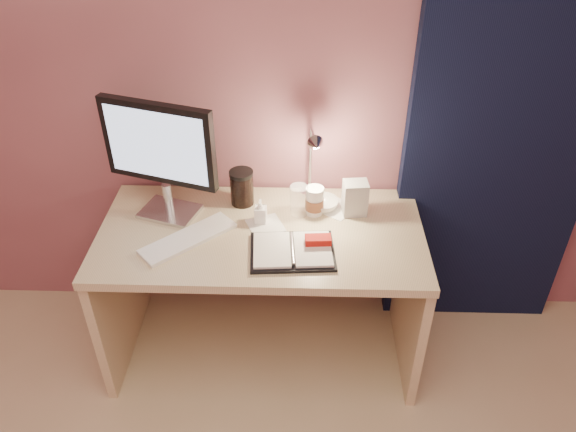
{
  "coord_description": "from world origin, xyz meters",
  "views": [
    {
      "loc": [
        0.17,
        -0.53,
        2.19
      ],
      "look_at": [
        0.12,
        1.33,
        0.85
      ],
      "focal_mm": 35.0,
      "sensor_mm": 36.0,
      "label": 1
    }
  ],
  "objects_px": {
    "coffee_cup": "(315,202)",
    "clear_cup": "(299,200)",
    "lotion_bottle": "(261,211)",
    "bowl": "(323,204)",
    "product_box": "(355,198)",
    "dark_jar": "(242,189)",
    "desk_lamp": "(308,160)",
    "planner": "(295,250)",
    "monitor": "(161,150)",
    "desk": "(263,261)",
    "keyboard": "(188,238)"
  },
  "relations": [
    {
      "from": "desk",
      "to": "bowl",
      "type": "relative_size",
      "value": 9.89
    },
    {
      "from": "planner",
      "to": "clear_cup",
      "type": "xyz_separation_m",
      "value": [
        0.01,
        0.28,
        0.06
      ]
    },
    {
      "from": "bowl",
      "to": "keyboard",
      "type": "bearing_deg",
      "value": -156.08
    },
    {
      "from": "monitor",
      "to": "coffee_cup",
      "type": "xyz_separation_m",
      "value": [
        0.65,
        0.02,
        -0.26
      ]
    },
    {
      "from": "keyboard",
      "to": "desk_lamp",
      "type": "distance_m",
      "value": 0.61
    },
    {
      "from": "bowl",
      "to": "dark_jar",
      "type": "relative_size",
      "value": 0.95
    },
    {
      "from": "desk",
      "to": "coffee_cup",
      "type": "relative_size",
      "value": 10.54
    },
    {
      "from": "coffee_cup",
      "to": "clear_cup",
      "type": "height_order",
      "value": "clear_cup"
    },
    {
      "from": "planner",
      "to": "desk_lamp",
      "type": "xyz_separation_m",
      "value": [
        0.05,
        0.35,
        0.22
      ]
    },
    {
      "from": "monitor",
      "to": "product_box",
      "type": "distance_m",
      "value": 0.86
    },
    {
      "from": "clear_cup",
      "to": "bowl",
      "type": "relative_size",
      "value": 1.0
    },
    {
      "from": "planner",
      "to": "clear_cup",
      "type": "bearing_deg",
      "value": 83.28
    },
    {
      "from": "monitor",
      "to": "coffee_cup",
      "type": "distance_m",
      "value": 0.7
    },
    {
      "from": "coffee_cup",
      "to": "bowl",
      "type": "relative_size",
      "value": 0.94
    },
    {
      "from": "dark_jar",
      "to": "desk_lamp",
      "type": "bearing_deg",
      "value": -0.65
    },
    {
      "from": "monitor",
      "to": "dark_jar",
      "type": "distance_m",
      "value": 0.41
    },
    {
      "from": "planner",
      "to": "product_box",
      "type": "distance_m",
      "value": 0.39
    },
    {
      "from": "lotion_bottle",
      "to": "dark_jar",
      "type": "distance_m",
      "value": 0.17
    },
    {
      "from": "monitor",
      "to": "lotion_bottle",
      "type": "bearing_deg",
      "value": 10.76
    },
    {
      "from": "desk",
      "to": "clear_cup",
      "type": "relative_size",
      "value": 9.9
    },
    {
      "from": "coffee_cup",
      "to": "clear_cup",
      "type": "xyz_separation_m",
      "value": [
        -0.07,
        -0.0,
        0.01
      ]
    },
    {
      "from": "planner",
      "to": "desk_lamp",
      "type": "bearing_deg",
      "value": 78.02
    },
    {
      "from": "dark_jar",
      "to": "desk_lamp",
      "type": "relative_size",
      "value": 0.4
    },
    {
      "from": "bowl",
      "to": "monitor",
      "type": "bearing_deg",
      "value": -174.89
    },
    {
      "from": "dark_jar",
      "to": "desk_lamp",
      "type": "xyz_separation_m",
      "value": [
        0.3,
        -0.0,
        0.16
      ]
    },
    {
      "from": "lotion_bottle",
      "to": "keyboard",
      "type": "bearing_deg",
      "value": -154.57
    },
    {
      "from": "coffee_cup",
      "to": "lotion_bottle",
      "type": "xyz_separation_m",
      "value": [
        -0.24,
        -0.07,
        -0.01
      ]
    },
    {
      "from": "monitor",
      "to": "coffee_cup",
      "type": "height_order",
      "value": "monitor"
    },
    {
      "from": "coffee_cup",
      "to": "product_box",
      "type": "height_order",
      "value": "product_box"
    },
    {
      "from": "desk",
      "to": "planner",
      "type": "relative_size",
      "value": 3.91
    },
    {
      "from": "desk",
      "to": "coffee_cup",
      "type": "height_order",
      "value": "coffee_cup"
    },
    {
      "from": "lotion_bottle",
      "to": "product_box",
      "type": "height_order",
      "value": "product_box"
    },
    {
      "from": "coffee_cup",
      "to": "clear_cup",
      "type": "distance_m",
      "value": 0.07
    },
    {
      "from": "keyboard",
      "to": "dark_jar",
      "type": "height_order",
      "value": "dark_jar"
    },
    {
      "from": "planner",
      "to": "product_box",
      "type": "height_order",
      "value": "product_box"
    },
    {
      "from": "planner",
      "to": "bowl",
      "type": "relative_size",
      "value": 2.53
    },
    {
      "from": "monitor",
      "to": "desk_lamp",
      "type": "relative_size",
      "value": 1.45
    },
    {
      "from": "bowl",
      "to": "desk_lamp",
      "type": "relative_size",
      "value": 0.38
    },
    {
      "from": "desk",
      "to": "clear_cup",
      "type": "height_order",
      "value": "clear_cup"
    },
    {
      "from": "monitor",
      "to": "planner",
      "type": "height_order",
      "value": "monitor"
    },
    {
      "from": "bowl",
      "to": "lotion_bottle",
      "type": "height_order",
      "value": "lotion_bottle"
    },
    {
      "from": "desk",
      "to": "product_box",
      "type": "xyz_separation_m",
      "value": [
        0.41,
        0.08,
        0.3
      ]
    },
    {
      "from": "coffee_cup",
      "to": "product_box",
      "type": "relative_size",
      "value": 0.84
    },
    {
      "from": "desk_lamp",
      "to": "dark_jar",
      "type": "bearing_deg",
      "value": 171.71
    },
    {
      "from": "dark_jar",
      "to": "keyboard",
      "type": "bearing_deg",
      "value": -125.26
    },
    {
      "from": "planner",
      "to": "desk_lamp",
      "type": "height_order",
      "value": "desk_lamp"
    },
    {
      "from": "monitor",
      "to": "planner",
      "type": "xyz_separation_m",
      "value": [
        0.56,
        -0.26,
        -0.31
      ]
    },
    {
      "from": "planner",
      "to": "clear_cup",
      "type": "relative_size",
      "value": 2.53
    },
    {
      "from": "bowl",
      "to": "lotion_bottle",
      "type": "xyz_separation_m",
      "value": [
        -0.27,
        -0.11,
        0.03
      ]
    },
    {
      "from": "monitor",
      "to": "dark_jar",
      "type": "relative_size",
      "value": 3.6
    }
  ]
}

